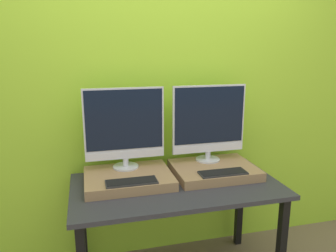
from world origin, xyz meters
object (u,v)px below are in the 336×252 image
at_px(monitor_left, 125,126).
at_px(monitor_right, 209,122).
at_px(keyboard_left, 132,182).
at_px(keyboard_right, 223,173).

xyz_separation_m(monitor_left, monitor_right, (0.62, 0.00, 0.00)).
xyz_separation_m(monitor_left, keyboard_left, (0.00, -0.28, -0.29)).
distance_m(keyboard_left, keyboard_right, 0.62).
distance_m(keyboard_left, monitor_right, 0.74).
xyz_separation_m(monitor_right, keyboard_right, (-0.00, -0.28, -0.29)).
xyz_separation_m(keyboard_left, monitor_right, (0.62, 0.28, 0.29)).
bearing_deg(keyboard_left, keyboard_right, 0.00).
distance_m(monitor_left, keyboard_left, 0.40).
bearing_deg(monitor_right, keyboard_left, -155.64).
distance_m(monitor_right, keyboard_right, 0.40).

